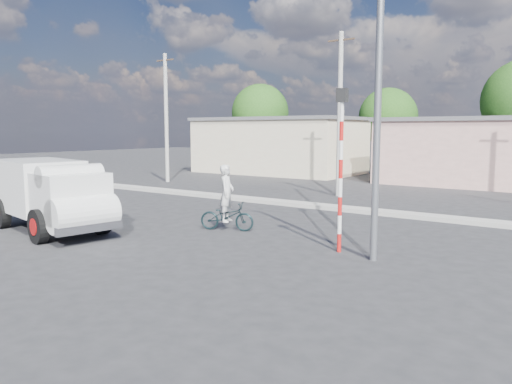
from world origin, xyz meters
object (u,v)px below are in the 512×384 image
Objects in this scene: bicycle at (227,216)px; streetlight at (373,60)px; truck at (51,193)px; traffic_pole at (341,156)px; cyclist at (227,202)px.

streetlight reaches higher than bicycle.
streetlight reaches higher than truck.
bicycle is at bearing 173.22° from traffic_pole.
truck is at bearing -164.80° from streetlight.
traffic_pole is 2.56m from streetlight.
bicycle is (4.47, 3.45, -0.79)m from truck.
bicycle is at bearing -0.00° from cyclist.
cyclist is 6.66m from streetlight.
streetlight is at bearing -119.79° from bicycle.
truck is at bearing -161.48° from traffic_pole.
truck reaches higher than bicycle.
streetlight is at bearing 25.75° from truck.
truck is 3.21× the size of bicycle.
cyclist is (4.47, 3.45, -0.33)m from truck.
truck is 9.34m from traffic_pole.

